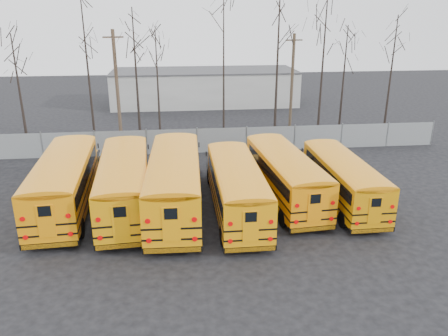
{
  "coord_description": "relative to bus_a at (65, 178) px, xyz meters",
  "views": [
    {
      "loc": [
        -1.64,
        -21.7,
        10.74
      ],
      "look_at": [
        1.22,
        3.65,
        1.6
      ],
      "focal_mm": 35.0,
      "sensor_mm": 36.0,
      "label": 1
    }
  ],
  "objects": [
    {
      "name": "tree_5",
      "position": [
        14.94,
        12.5,
        4.56
      ],
      "size": [
        0.26,
        0.26,
        12.92
      ],
      "primitive_type": "cone",
      "color": "black",
      "rests_on": "ground"
    },
    {
      "name": "bus_b",
      "position": [
        3.36,
        -0.47,
        -0.02
      ],
      "size": [
        3.36,
        11.58,
        3.2
      ],
      "rotation": [
        0.0,
        0.0,
        0.06
      ],
      "color": "black",
      "rests_on": "ground"
    },
    {
      "name": "bus_c",
      "position": [
        6.17,
        -0.89,
        0.08
      ],
      "size": [
        3.18,
        12.14,
        3.37
      ],
      "rotation": [
        0.0,
        0.0,
        -0.03
      ],
      "color": "black",
      "rests_on": "ground"
    },
    {
      "name": "ground",
      "position": [
        8.02,
        -2.15,
        -1.9
      ],
      "size": [
        120.0,
        120.0,
        0.0
      ],
      "primitive_type": "plane",
      "color": "black",
      "rests_on": "ground"
    },
    {
      "name": "tree_4",
      "position": [
        10.35,
        11.66,
        4.28
      ],
      "size": [
        0.26,
        0.26,
        12.34
      ],
      "primitive_type": "cone",
      "color": "black",
      "rests_on": "ground"
    },
    {
      "name": "tree_0",
      "position": [
        -6.13,
        13.1,
        2.7
      ],
      "size": [
        0.26,
        0.26,
        9.19
      ],
      "primitive_type": "cone",
      "color": "black",
      "rests_on": "ground"
    },
    {
      "name": "bus_d",
      "position": [
        9.55,
        -1.67,
        -0.12
      ],
      "size": [
        2.5,
        10.83,
        3.03
      ],
      "rotation": [
        0.0,
        0.0,
        -0.0
      ],
      "color": "black",
      "rests_on": "ground"
    },
    {
      "name": "fence",
      "position": [
        8.02,
        9.85,
        -0.9
      ],
      "size": [
        40.0,
        0.04,
        2.0
      ],
      "primitive_type": "cube",
      "color": "gray",
      "rests_on": "ground"
    },
    {
      "name": "distant_building",
      "position": [
        10.02,
        29.85,
        0.1
      ],
      "size": [
        22.0,
        8.0,
        4.0
      ],
      "primitive_type": "cube",
      "color": "#B9BAB4",
      "rests_on": "ground"
    },
    {
      "name": "bus_a",
      "position": [
        0.0,
        0.0,
        0.0
      ],
      "size": [
        3.32,
        11.7,
        3.24
      ],
      "rotation": [
        0.0,
        0.0,
        0.06
      ],
      "color": "black",
      "rests_on": "ground"
    },
    {
      "name": "tree_6",
      "position": [
        19.02,
        13.03,
        4.25
      ],
      "size": [
        0.26,
        0.26,
        12.29
      ],
      "primitive_type": "cone",
      "color": "black",
      "rests_on": "ground"
    },
    {
      "name": "utility_pole_right",
      "position": [
        17.33,
        16.38,
        2.69
      ],
      "size": [
        1.59,
        0.29,
        8.92
      ],
      "rotation": [
        0.0,
        0.0,
        0.11
      ],
      "color": "#453727",
      "rests_on": "ground"
    },
    {
      "name": "tree_8",
      "position": [
        25.61,
        13.71,
        3.37
      ],
      "size": [
        0.26,
        0.26,
        10.53
      ],
      "primitive_type": "cone",
      "color": "black",
      "rests_on": "ground"
    },
    {
      "name": "tree_1",
      "position": [
        -0.82,
        14.44,
        4.46
      ],
      "size": [
        0.26,
        0.26,
        12.7
      ],
      "primitive_type": "cone",
      "color": "black",
      "rests_on": "ground"
    },
    {
      "name": "bus_f",
      "position": [
        15.95,
        -0.81,
        -0.24
      ],
      "size": [
        2.37,
        10.13,
        2.83
      ],
      "rotation": [
        0.0,
        0.0,
        0.0
      ],
      "color": "black",
      "rests_on": "ground"
    },
    {
      "name": "bus_e",
      "position": [
        12.66,
        -0.05,
        -0.12
      ],
      "size": [
        3.33,
        11.0,
        3.04
      ],
      "rotation": [
        0.0,
        0.0,
        0.08
      ],
      "color": "black",
      "rests_on": "ground"
    },
    {
      "name": "tree_7",
      "position": [
        22.01,
        15.62,
        2.92
      ],
      "size": [
        0.26,
        0.26,
        9.64
      ],
      "primitive_type": "cone",
      "color": "black",
      "rests_on": "ground"
    },
    {
      "name": "tree_3",
      "position": [
        5.01,
        12.41,
        2.77
      ],
      "size": [
        0.26,
        0.26,
        9.32
      ],
      "primitive_type": "cone",
      "color": "black",
      "rests_on": "ground"
    },
    {
      "name": "utility_pole_left",
      "position": [
        1.55,
        13.81,
        2.96
      ],
      "size": [
        1.68,
        0.29,
        9.44
      ],
      "rotation": [
        0.0,
        0.0,
        0.1
      ],
      "color": "#4A3929",
      "rests_on": "ground"
    },
    {
      "name": "tree_2",
      "position": [
        3.15,
        14.48,
        3.68
      ],
      "size": [
        0.26,
        0.26,
        11.14
      ],
      "primitive_type": "cone",
      "color": "black",
      "rests_on": "ground"
    }
  ]
}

